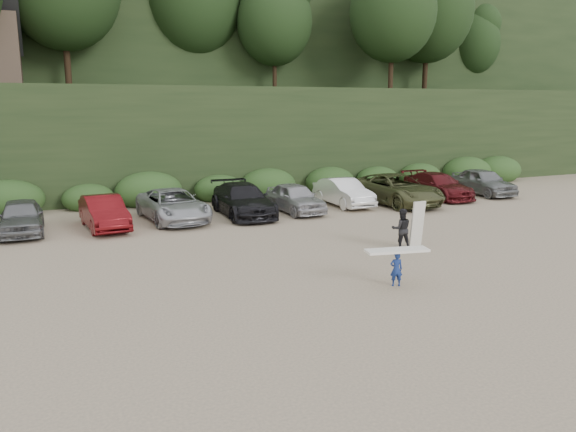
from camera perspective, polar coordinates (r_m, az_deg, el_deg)
name	(u,v)px	position (r m, az deg, el deg)	size (l,w,h in m)	color
ground	(324,278)	(16.70, 3.71, -6.26)	(120.00, 120.00, 0.00)	tan
hillside_backdrop	(123,29)	(50.92, -16.39, 17.80)	(90.00, 41.50, 28.00)	black
parked_cars	(163,205)	(24.86, -12.56, 1.05)	(37.07, 5.94, 1.61)	#ACACB1
child_surfer	(397,261)	(16.01, 10.98, -4.51)	(1.84, 0.84, 1.07)	navy
adult_surfer	(403,229)	(20.14, 11.59, -1.26)	(1.19, 0.76, 1.71)	black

